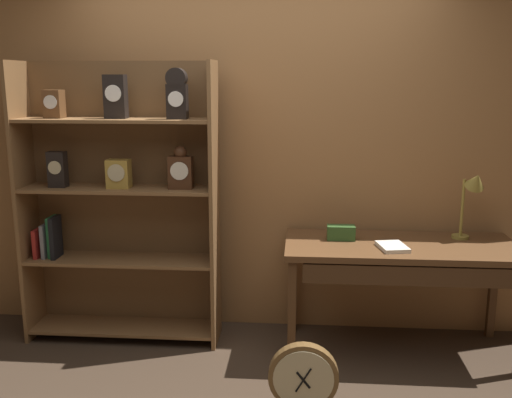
# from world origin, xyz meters

# --- Properties ---
(back_wood_panel) EXTENTS (4.80, 0.05, 2.60)m
(back_wood_panel) POSITION_xyz_m (0.00, 1.38, 1.30)
(back_wood_panel) COLOR #9E6B3D
(back_wood_panel) RESTS_ON ground
(bookshelf) EXTENTS (1.33, 0.32, 1.91)m
(bookshelf) POSITION_xyz_m (-0.91, 1.09, 0.99)
(bookshelf) COLOR brown
(bookshelf) RESTS_ON ground
(workbench) EXTENTS (1.50, 0.65, 0.75)m
(workbench) POSITION_xyz_m (0.97, 0.97, 0.67)
(workbench) COLOR brown
(workbench) RESTS_ON ground
(desk_lamp) EXTENTS (0.19, 0.19, 0.48)m
(desk_lamp) POSITION_xyz_m (1.44, 1.12, 1.08)
(desk_lamp) COLOR olive
(desk_lamp) RESTS_ON workbench
(toolbox_small) EXTENTS (0.18, 0.09, 0.10)m
(toolbox_small) POSITION_xyz_m (0.59, 1.06, 0.80)
(toolbox_small) COLOR #2D5123
(toolbox_small) RESTS_ON workbench
(open_repair_manual) EXTENTS (0.20, 0.25, 0.02)m
(open_repair_manual) POSITION_xyz_m (0.90, 0.88, 0.76)
(open_repair_manual) COLOR silver
(open_repair_manual) RESTS_ON workbench
(round_clock_large) EXTENTS (0.38, 0.11, 0.42)m
(round_clock_large) POSITION_xyz_m (0.35, 0.19, 0.21)
(round_clock_large) COLOR brown
(round_clock_large) RESTS_ON ground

